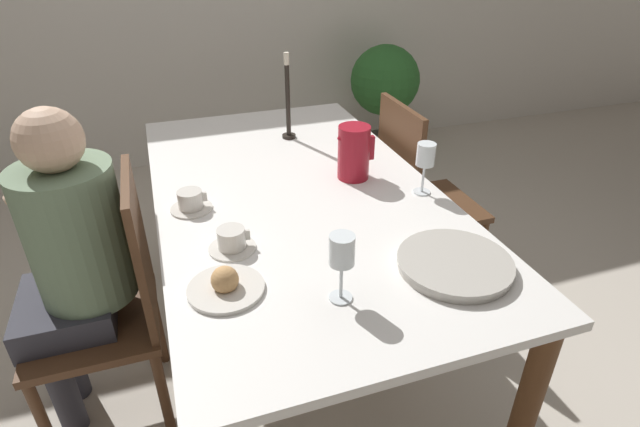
# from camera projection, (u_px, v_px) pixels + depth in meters

# --- Properties ---
(ground_plane) EXTENTS (20.00, 20.00, 0.00)m
(ground_plane) POSITION_uv_depth(u_px,v_px,m) (300.00, 346.00, 2.18)
(ground_plane) COLOR beige
(dining_table) EXTENTS (0.98, 1.77, 0.77)m
(dining_table) POSITION_uv_depth(u_px,v_px,m) (297.00, 214.00, 1.84)
(dining_table) COLOR white
(dining_table) RESTS_ON ground_plane
(chair_person_side) EXTENTS (0.42, 0.42, 0.94)m
(chair_person_side) POSITION_uv_depth(u_px,v_px,m) (114.00, 304.00, 1.68)
(chair_person_side) COLOR #51331E
(chair_person_side) RESTS_ON ground_plane
(chair_opposite) EXTENTS (0.42, 0.42, 0.94)m
(chair_opposite) POSITION_uv_depth(u_px,v_px,m) (418.00, 196.00, 2.34)
(chair_opposite) COLOR #51331E
(chair_opposite) RESTS_ON ground_plane
(person_seated) EXTENTS (0.39, 0.41, 1.16)m
(person_seated) POSITION_uv_depth(u_px,v_px,m) (71.00, 254.00, 1.59)
(person_seated) COLOR #33333D
(person_seated) RESTS_ON ground_plane
(red_pitcher) EXTENTS (0.14, 0.12, 0.20)m
(red_pitcher) POSITION_uv_depth(u_px,v_px,m) (354.00, 152.00, 1.83)
(red_pitcher) COLOR #A31423
(red_pitcher) RESTS_ON dining_table
(wine_glass_water) EXTENTS (0.06, 0.06, 0.19)m
(wine_glass_water) POSITION_uv_depth(u_px,v_px,m) (426.00, 157.00, 1.70)
(wine_glass_water) COLOR white
(wine_glass_water) RESTS_ON dining_table
(wine_glass_juice) EXTENTS (0.06, 0.06, 0.19)m
(wine_glass_juice) POSITION_uv_depth(u_px,v_px,m) (342.00, 254.00, 1.20)
(wine_glass_juice) COLOR white
(wine_glass_juice) RESTS_ON dining_table
(teacup_near_person) EXTENTS (0.14, 0.14, 0.07)m
(teacup_near_person) POSITION_uv_depth(u_px,v_px,m) (232.00, 241.00, 1.45)
(teacup_near_person) COLOR silver
(teacup_near_person) RESTS_ON dining_table
(teacup_across) EXTENTS (0.14, 0.14, 0.07)m
(teacup_across) POSITION_uv_depth(u_px,v_px,m) (191.00, 202.00, 1.65)
(teacup_across) COLOR silver
(teacup_across) RESTS_ON dining_table
(serving_tray) EXTENTS (0.32, 0.32, 0.03)m
(serving_tray) POSITION_uv_depth(u_px,v_px,m) (455.00, 264.00, 1.38)
(serving_tray) COLOR #B7B2A8
(serving_tray) RESTS_ON dining_table
(bread_plate) EXTENTS (0.20, 0.20, 0.07)m
(bread_plate) POSITION_uv_depth(u_px,v_px,m) (225.00, 285.00, 1.29)
(bread_plate) COLOR silver
(bread_plate) RESTS_ON dining_table
(candlestick_tall) EXTENTS (0.06, 0.06, 0.37)m
(candlestick_tall) POSITION_uv_depth(u_px,v_px,m) (288.00, 105.00, 2.15)
(candlestick_tall) COLOR black
(candlestick_tall) RESTS_ON dining_table
(potted_plant) EXTENTS (0.51, 0.51, 0.85)m
(potted_plant) POSITION_uv_depth(u_px,v_px,m) (385.00, 84.00, 3.66)
(potted_plant) COLOR #4C4742
(potted_plant) RESTS_ON ground_plane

